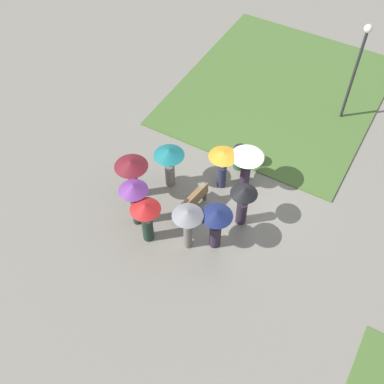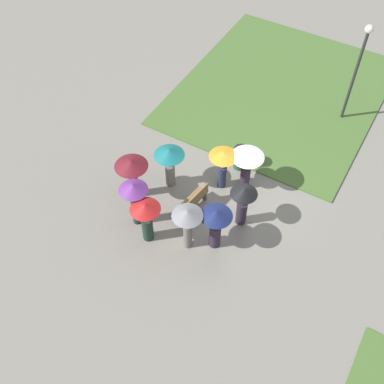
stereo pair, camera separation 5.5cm
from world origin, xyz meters
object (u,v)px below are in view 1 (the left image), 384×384
Objects in this scene: lamp_post at (358,61)px; crowd_person_navy at (216,222)px; crowd_person_black at (243,199)px; crowd_person_grey at (188,220)px; crowd_person_maroon at (132,169)px; trash_bin at (240,157)px; crowd_person_orange at (223,162)px; crowd_person_white at (247,161)px; crowd_person_purple at (134,196)px; crowd_person_red at (146,216)px; crowd_person_teal at (169,159)px; park_bench at (192,203)px.

lamp_post reaches higher than crowd_person_navy.
crowd_person_grey is at bearing -77.79° from crowd_person_black.
crowd_person_black is at bearing -10.27° from lamp_post.
crowd_person_maroon is at bearing -123.98° from crowd_person_black.
trash_bin is 0.55× the size of crowd_person_orange.
crowd_person_grey is at bearing -178.56° from crowd_person_white.
crowd_person_purple is 1.08× the size of crowd_person_red.
crowd_person_maroon is 0.99× the size of crowd_person_navy.
lamp_post is at bearing 62.92° from crowd_person_orange.
crowd_person_black is 1.01× the size of crowd_person_maroon.
lamp_post is at bearing -61.64° from crowd_person_purple.
crowd_person_navy is (3.64, 0.87, 0.77)m from trash_bin.
trash_bin is 0.49× the size of crowd_person_purple.
crowd_person_red is 1.01× the size of crowd_person_teal.
crowd_person_black is 1.01× the size of crowd_person_white.
crowd_person_maroon is 1.01× the size of crowd_person_white.
crowd_person_red is at bearing -153.56° from crowd_person_purple.
crowd_person_purple is at bearing -130.50° from crowd_person_teal.
crowd_person_navy reaches higher than crowd_person_white.
park_bench is 1.66× the size of trash_bin.
crowd_person_red is (1.75, -0.71, 0.79)m from park_bench.
crowd_person_purple is 1.09× the size of crowd_person_navy.
crowd_person_grey is 1.06× the size of crowd_person_teal.
crowd_person_grey is at bearing -24.68° from crowd_person_red.
crowd_person_maroon reaches higher than crowd_person_white.
trash_bin is 0.53× the size of crowd_person_black.
crowd_person_grey is (-0.41, 1.33, 0.21)m from crowd_person_red.
crowd_person_purple reaches higher than crowd_person_orange.
crowd_person_grey is at bearing -41.92° from crowd_person_navy.
crowd_person_purple reaches higher than crowd_person_navy.
crowd_person_grey is 3.39m from crowd_person_white.
crowd_person_maroon is at bearing -40.22° from trash_bin.
lamp_post is at bearing -102.73° from crowd_person_grey.
park_bench is 2.42m from crowd_person_maroon.
trash_bin reaches higher than park_bench.
lamp_post reaches higher than crowd_person_black.
crowd_person_orange is at bearing -24.13° from lamp_post.
crowd_person_orange is at bearing -142.23° from crowd_person_navy.
crowd_person_navy is (8.34, -1.62, -1.56)m from lamp_post.
crowd_person_teal is at bearing -155.32° from crowd_person_orange.
crowd_person_purple is 3.45m from crowd_person_orange.
crowd_person_grey reaches higher than crowd_person_orange.
crowd_person_orange reaches higher than park_bench.
crowd_person_purple reaches higher than crowd_person_red.
crowd_person_purple reaches higher than park_bench.
crowd_person_navy reaches higher than crowd_person_black.
crowd_person_navy reaches higher than crowd_person_teal.
crowd_person_purple is (8.87, -4.42, -1.38)m from lamp_post.
crowd_person_navy reaches higher than crowd_person_maroon.
crowd_person_purple is 2.04m from crowd_person_grey.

